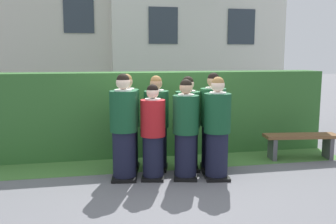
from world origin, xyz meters
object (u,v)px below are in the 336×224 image
(student_front_row_0, at_px, (124,130))
(student_rear_row_3, at_px, (213,124))
(student_in_red_blazer, at_px, (153,134))
(student_front_row_2, at_px, (186,132))
(student_rear_row_0, at_px, (127,124))
(wooden_bench, at_px, (301,141))
(student_rear_row_1, at_px, (156,125))
(student_front_row_3, at_px, (217,131))
(student_rear_row_2, at_px, (188,126))

(student_front_row_0, relative_size, student_rear_row_3, 1.01)
(student_front_row_0, relative_size, student_in_red_blazer, 1.11)
(student_front_row_2, relative_size, student_rear_row_0, 0.96)
(student_front_row_2, height_order, student_rear_row_0, student_rear_row_0)
(student_in_red_blazer, height_order, wooden_bench, student_in_red_blazer)
(student_rear_row_1, xyz_separation_m, student_rear_row_3, (0.96, -0.19, 0.02))
(student_front_row_0, height_order, student_front_row_3, student_front_row_0)
(student_rear_row_1, relative_size, wooden_bench, 1.14)
(student_rear_row_3, bearing_deg, student_rear_row_2, 171.52)
(student_in_red_blazer, xyz_separation_m, student_front_row_3, (1.01, -0.19, 0.06))
(student_rear_row_0, xyz_separation_m, student_rear_row_1, (0.50, -0.11, -0.01))
(student_in_red_blazer, xyz_separation_m, student_rear_row_1, (0.14, 0.48, 0.05))
(student_front_row_2, xyz_separation_m, student_rear_row_1, (-0.38, 0.56, 0.02))
(student_front_row_2, distance_m, student_rear_row_0, 1.10)
(student_in_red_blazer, height_order, student_front_row_2, student_front_row_2)
(student_front_row_0, xyz_separation_m, student_in_red_blazer, (0.45, -0.07, -0.08))
(student_in_red_blazer, bearing_deg, student_rear_row_1, 74.04)
(student_front_row_3, distance_m, student_rear_row_3, 0.49)
(student_front_row_3, bearing_deg, wooden_bench, 21.13)
(student_front_row_3, xyz_separation_m, wooden_bench, (1.95, 0.75, -0.43))
(student_front_row_2, distance_m, wooden_bench, 2.56)
(student_rear_row_2, bearing_deg, student_rear_row_3, -8.48)
(student_front_row_3, relative_size, student_rear_row_0, 0.99)
(student_in_red_blazer, bearing_deg, wooden_bench, 10.86)
(student_in_red_blazer, distance_m, student_front_row_3, 1.03)
(student_front_row_3, bearing_deg, student_rear_row_1, 142.31)
(student_front_row_2, height_order, student_front_row_3, student_front_row_3)
(student_rear_row_2, bearing_deg, student_rear_row_0, 167.01)
(student_front_row_0, height_order, student_rear_row_1, student_front_row_0)
(student_rear_row_0, height_order, student_rear_row_2, student_rear_row_0)
(student_rear_row_3, bearing_deg, student_front_row_2, -147.08)
(student_rear_row_1, xyz_separation_m, wooden_bench, (2.82, 0.08, -0.43))
(student_front_row_0, height_order, student_front_row_2, student_front_row_0)
(student_rear_row_3, bearing_deg, wooden_bench, 8.38)
(student_rear_row_1, height_order, student_rear_row_3, student_rear_row_3)
(student_rear_row_1, distance_m, student_rear_row_2, 0.54)
(student_rear_row_1, relative_size, student_rear_row_3, 0.97)
(student_front_row_2, relative_size, student_rear_row_3, 0.95)
(student_rear_row_1, distance_m, student_rear_row_3, 0.97)
(student_front_row_3, xyz_separation_m, student_rear_row_3, (0.09, 0.48, 0.02))
(student_front_row_0, distance_m, student_rear_row_3, 1.56)
(student_front_row_0, height_order, student_rear_row_3, student_front_row_0)
(student_front_row_0, xyz_separation_m, student_front_row_2, (0.97, -0.15, -0.04))
(student_front_row_2, bearing_deg, student_front_row_3, -12.34)
(student_front_row_3, relative_size, wooden_bench, 1.15)
(student_front_row_2, distance_m, student_rear_row_3, 0.69)
(student_rear_row_3, relative_size, wooden_bench, 1.17)
(student_front_row_0, xyz_separation_m, student_rear_row_1, (0.59, 0.41, -0.03))
(student_front_row_2, bearing_deg, student_rear_row_0, 142.49)
(student_in_red_blazer, relative_size, wooden_bench, 1.06)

